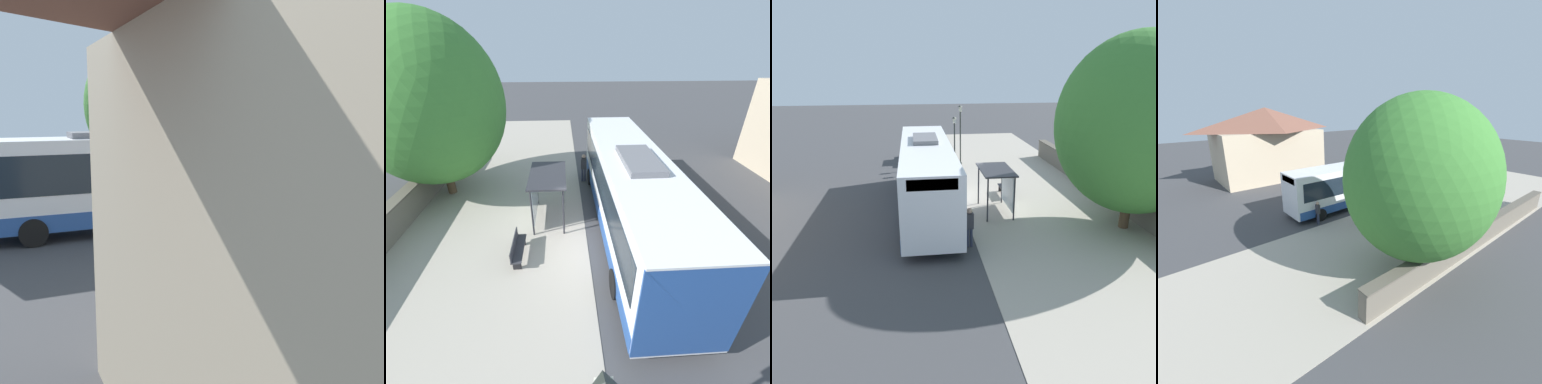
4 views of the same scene
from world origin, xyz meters
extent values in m
plane|color=#424244|center=(0.00, 0.00, 0.00)|extent=(120.00, 120.00, 0.00)
cube|color=#ADA393|center=(-4.50, 0.00, 0.01)|extent=(9.00, 44.00, 0.02)
cube|color=#6B6356|center=(-8.55, 0.00, 0.68)|extent=(0.50, 20.00, 1.36)
cube|color=#5B5449|center=(-8.55, 0.00, 1.40)|extent=(0.60, 20.00, 0.08)
cube|color=white|center=(1.91, 1.71, 2.04)|extent=(2.57, 12.38, 3.19)
cube|color=black|center=(1.91, 1.71, 2.46)|extent=(2.61, 11.39, 1.40)
cube|color=#264C93|center=(1.91, 1.71, 0.77)|extent=(2.61, 12.13, 0.64)
cube|color=black|center=(1.91, 7.86, 3.32)|extent=(1.93, 0.08, 0.45)
cube|color=slate|center=(1.91, 0.79, 3.75)|extent=(1.28, 2.72, 0.22)
cylinder|color=black|center=(0.71, 6.05, 0.50)|extent=(0.30, 1.00, 1.00)
cylinder|color=black|center=(3.12, 6.05, 0.50)|extent=(0.30, 1.00, 1.00)
cylinder|color=black|center=(0.71, -2.12, 0.50)|extent=(0.30, 1.00, 1.00)
cylinder|color=black|center=(3.12, -2.12, 0.50)|extent=(0.30, 1.00, 1.00)
cylinder|color=#2D2D33|center=(-0.99, 1.27, 1.15)|extent=(0.08, 0.08, 2.31)
cylinder|color=#2D2D33|center=(-0.99, 3.92, 1.15)|extent=(0.08, 0.08, 2.31)
cylinder|color=#2D2D33|center=(-2.34, 1.27, 1.15)|extent=(0.08, 0.08, 2.31)
cylinder|color=#2D2D33|center=(-2.34, 3.92, 1.15)|extent=(0.08, 0.08, 2.31)
cube|color=#2D2D33|center=(-1.67, 2.60, 2.35)|extent=(1.65, 2.96, 0.08)
cube|color=silver|center=(-2.32, 2.60, 1.27)|extent=(0.03, 2.39, 1.85)
cylinder|color=#2D3347|center=(0.23, 6.50, 0.43)|extent=(0.12, 0.12, 0.86)
cylinder|color=#2D3347|center=(0.39, 6.50, 0.43)|extent=(0.12, 0.12, 0.86)
cube|color=#333338|center=(0.31, 6.50, 1.21)|extent=(0.34, 0.22, 0.70)
sphere|color=tan|center=(0.31, 6.50, 1.67)|extent=(0.24, 0.24, 0.24)
cube|color=#333338|center=(-2.80, -0.10, 0.45)|extent=(0.40, 1.70, 0.06)
cube|color=#333338|center=(-2.97, -0.10, 0.68)|extent=(0.04, 1.70, 0.40)
cube|color=black|center=(-2.80, -0.78, 0.23)|extent=(0.32, 0.06, 0.45)
cube|color=black|center=(-2.80, 0.58, 0.23)|extent=(0.32, 0.06, 0.45)
cylinder|color=brown|center=(-7.43, 5.49, 1.48)|extent=(0.46, 0.46, 2.97)
ellipsoid|color=#3D7F33|center=(-7.43, 5.49, 4.98)|extent=(7.32, 7.32, 8.05)
camera|label=1|loc=(20.04, -3.46, 4.66)|focal=45.00mm
camera|label=2|loc=(-0.92, -7.99, 7.42)|focal=24.00mm
camera|label=3|loc=(2.54, 21.05, 7.43)|focal=35.00mm
camera|label=4|loc=(-14.65, 15.54, 8.35)|focal=24.00mm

